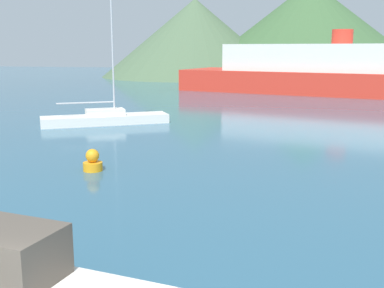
{
  "coord_description": "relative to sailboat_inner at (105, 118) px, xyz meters",
  "views": [
    {
      "loc": [
        3.96,
        -5.07,
        5.09
      ],
      "look_at": [
        -0.38,
        14.0,
        1.2
      ],
      "focal_mm": 45.0,
      "sensor_mm": 36.0,
      "label": 1
    }
  ],
  "objects": [
    {
      "name": "hill_central",
      "position": [
        13.92,
        61.02,
        7.97
      ],
      "size": [
        43.95,
        43.95,
        16.79
      ],
      "color": "#3D6038",
      "rests_on": "ground_plane"
    },
    {
      "name": "buoy_marker",
      "position": [
        4.54,
        -12.13,
        -0.04
      ],
      "size": [
        0.82,
        0.82,
        0.94
      ],
      "color": "orange",
      "rests_on": "ground_plane"
    },
    {
      "name": "sailboat_inner",
      "position": [
        0.0,
        0.0,
        0.0
      ],
      "size": [
        8.34,
        6.11,
        9.9
      ],
      "rotation": [
        0.0,
        0.0,
        0.54
      ],
      "color": "white",
      "rests_on": "ground_plane"
    },
    {
      "name": "hill_west",
      "position": [
        -6.45,
        57.6,
        6.56
      ],
      "size": [
        34.17,
        34.17,
        13.98
      ],
      "color": "#4C6647",
      "rests_on": "ground_plane"
    },
    {
      "name": "ferry_distant",
      "position": [
        17.22,
        26.8,
        2.02
      ],
      "size": [
        37.94,
        18.42,
        7.18
      ],
      "rotation": [
        0.0,
        0.0,
        -0.26
      ],
      "color": "red",
      "rests_on": "ground_plane"
    }
  ]
}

